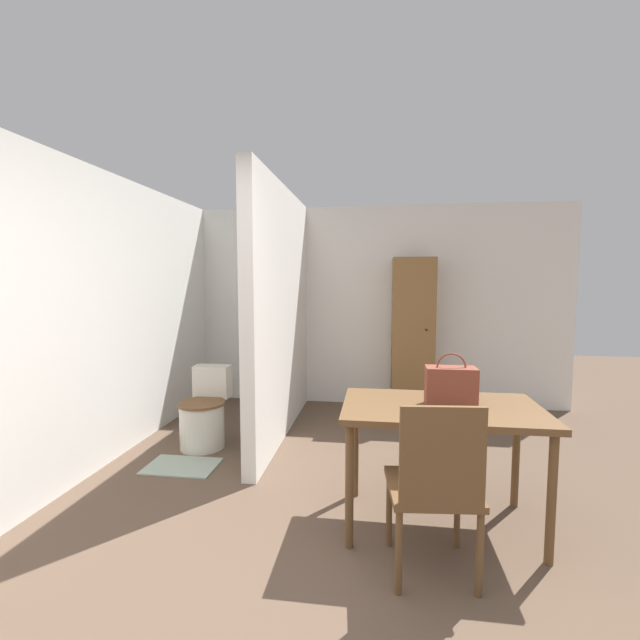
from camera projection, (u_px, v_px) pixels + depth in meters
The scene contains 9 objects.
wall_back at pixel (360, 306), 5.47m from camera, with size 5.12×0.12×2.50m.
wall_left at pixel (112, 317), 3.80m from camera, with size 0.12×4.84×2.50m.
partition_wall at pixel (282, 312), 4.36m from camera, with size 0.12×2.35×2.50m.
dining_table at pixel (441, 419), 2.69m from camera, with size 1.23×0.74×0.79m.
wooden_chair at pixel (435, 483), 2.21m from camera, with size 0.50×0.50×0.97m.
toilet at pixel (204, 415), 4.08m from camera, with size 0.44×0.58×0.73m.
handbag at pixel (451, 386), 2.66m from camera, with size 0.31×0.15×0.34m.
wooden_cabinet at pixel (413, 335), 5.13m from camera, with size 0.49×0.44×1.84m.
bath_mat at pixel (182, 466), 3.62m from camera, with size 0.59×0.39×0.01m.
Camera 1 is at (0.23, -1.58, 1.57)m, focal length 24.00 mm.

